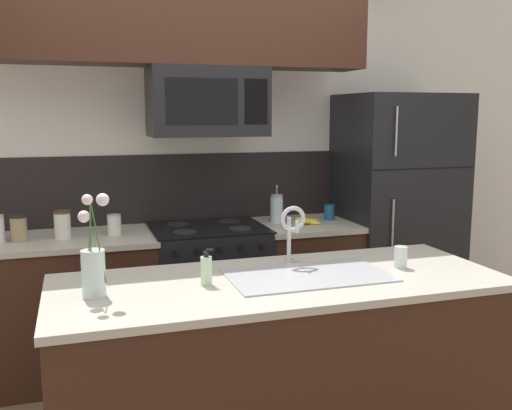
% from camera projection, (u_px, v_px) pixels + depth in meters
% --- Properties ---
extents(rear_partition, '(5.20, 0.10, 2.60)m').
position_uv_depth(rear_partition, '(236.00, 165.00, 4.20)').
color(rear_partition, silver).
rests_on(rear_partition, ground).
extents(splash_band, '(3.44, 0.01, 0.48)m').
position_uv_depth(splash_band, '(197.00, 187.00, 4.08)').
color(splash_band, black).
rests_on(splash_band, rear_partition).
extents(back_counter_left, '(1.05, 0.65, 0.91)m').
position_uv_depth(back_counter_left, '(73.00, 307.00, 3.62)').
color(back_counter_left, '#381E14').
rests_on(back_counter_left, ground).
extents(back_counter_right, '(0.68, 0.65, 0.91)m').
position_uv_depth(back_counter_right, '(305.00, 284.00, 4.10)').
color(back_counter_right, '#381E14').
rests_on(back_counter_right, ground).
extents(stove_range, '(0.76, 0.64, 0.93)m').
position_uv_depth(stove_range, '(209.00, 293.00, 3.89)').
color(stove_range, black).
rests_on(stove_range, ground).
extents(microwave, '(0.74, 0.40, 0.44)m').
position_uv_depth(microwave, '(207.00, 102.00, 3.67)').
color(microwave, black).
extents(upper_cabinet_band, '(2.43, 0.34, 0.60)m').
position_uv_depth(upper_cabinet_band, '(178.00, 16.00, 3.50)').
color(upper_cabinet_band, '#381E14').
extents(refrigerator, '(0.81, 0.74, 1.81)m').
position_uv_depth(refrigerator, '(395.00, 217.00, 4.27)').
color(refrigerator, black).
rests_on(refrigerator, ground).
extents(storage_jar_medium, '(0.10, 0.10, 0.16)m').
position_uv_depth(storage_jar_medium, '(19.00, 228.00, 3.43)').
color(storage_jar_medium, '#997F5B').
rests_on(storage_jar_medium, back_counter_left).
extents(storage_jar_short, '(0.10, 0.10, 0.17)m').
position_uv_depth(storage_jar_short, '(62.00, 225.00, 3.51)').
color(storage_jar_short, silver).
rests_on(storage_jar_short, back_counter_left).
extents(storage_jar_squat, '(0.09, 0.09, 0.13)m').
position_uv_depth(storage_jar_squat, '(114.00, 225.00, 3.61)').
color(storage_jar_squat, silver).
rests_on(storage_jar_squat, back_counter_left).
extents(banana_bunch, '(0.19, 0.13, 0.08)m').
position_uv_depth(banana_bunch, '(308.00, 221.00, 3.97)').
color(banana_bunch, yellow).
rests_on(banana_bunch, back_counter_right).
extents(french_press, '(0.09, 0.09, 0.27)m').
position_uv_depth(french_press, '(277.00, 209.00, 4.01)').
color(french_press, silver).
rests_on(french_press, back_counter_right).
extents(coffee_tin, '(0.08, 0.08, 0.11)m').
position_uv_depth(coffee_tin, '(330.00, 212.00, 4.13)').
color(coffee_tin, '#1E5184').
rests_on(coffee_tin, back_counter_right).
extents(island_counter, '(2.11, 0.83, 0.91)m').
position_uv_depth(island_counter, '(280.00, 370.00, 2.73)').
color(island_counter, '#381E14').
rests_on(island_counter, ground).
extents(kitchen_sink, '(0.76, 0.44, 0.16)m').
position_uv_depth(kitchen_sink, '(308.00, 290.00, 2.71)').
color(kitchen_sink, '#ADAFB5').
rests_on(kitchen_sink, island_counter).
extents(sink_faucet, '(0.14, 0.14, 0.31)m').
position_uv_depth(sink_faucet, '(292.00, 227.00, 2.87)').
color(sink_faucet, '#B7BABF').
rests_on(sink_faucet, island_counter).
extents(dish_soap_bottle, '(0.06, 0.05, 0.16)m').
position_uv_depth(dish_soap_bottle, '(206.00, 270.00, 2.55)').
color(dish_soap_bottle, beige).
rests_on(dish_soap_bottle, island_counter).
extents(drinking_glass, '(0.06, 0.06, 0.11)m').
position_uv_depth(drinking_glass, '(401.00, 257.00, 2.84)').
color(drinking_glass, silver).
rests_on(drinking_glass, island_counter).
extents(flower_vase, '(0.13, 0.12, 0.44)m').
position_uv_depth(flower_vase, '(94.00, 268.00, 2.38)').
color(flower_vase, silver).
rests_on(flower_vase, island_counter).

